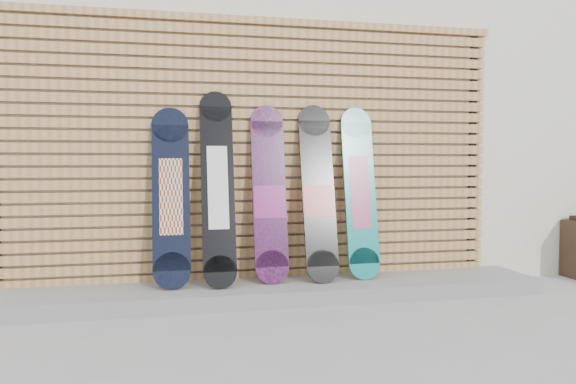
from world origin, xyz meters
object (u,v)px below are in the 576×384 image
snowboard_0 (171,197)px  snowboard_2 (269,194)px  snowboard_4 (360,192)px  snowboard_3 (318,193)px  snowboard_1 (218,187)px

snowboard_0 → snowboard_2: snowboard_2 is taller
snowboard_0 → snowboard_4: size_ratio=0.98×
snowboard_0 → snowboard_4: snowboard_4 is taller
snowboard_3 → snowboard_2: bearing=175.8°
snowboard_2 → snowboard_4: size_ratio=1.00×
snowboard_1 → snowboard_4: (1.20, 0.04, -0.05)m
snowboard_1 → snowboard_0: bearing=176.0°
snowboard_2 → snowboard_1: bearing=-174.4°
snowboard_0 → snowboard_3: size_ratio=0.97×
snowboard_2 → snowboard_4: snowboard_2 is taller
snowboard_2 → snowboard_0: bearing=-178.8°
snowboard_3 → snowboard_4: (0.37, 0.03, 0.00)m
snowboard_3 → snowboard_4: 0.37m
snowboard_0 → snowboard_1: (0.36, -0.03, 0.07)m
snowboard_1 → snowboard_2: 0.43m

